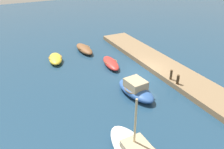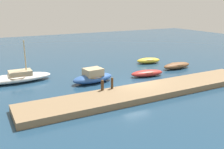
{
  "view_description": "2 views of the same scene",
  "coord_description": "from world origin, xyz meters",
  "px_view_note": "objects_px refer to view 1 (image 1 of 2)",
  "views": [
    {
      "loc": [
        -15.95,
        11.56,
        10.31
      ],
      "look_at": [
        -0.95,
        3.89,
        1.28
      ],
      "focal_mm": 36.59,
      "sensor_mm": 36.0,
      "label": 1
    },
    {
      "loc": [
        -12.0,
        -18.28,
        7.1
      ],
      "look_at": [
        -0.88,
        2.54,
        0.55
      ],
      "focal_mm": 40.94,
      "sensor_mm": 36.0,
      "label": 2
    }
  ],
  "objects_px": {
    "rowboat_brown": "(84,49)",
    "dinghy_yellow": "(55,59)",
    "mooring_post_mid_west": "(171,75)",
    "motorboat_blue": "(136,89)",
    "mooring_post_west": "(178,79)",
    "rowboat_red": "(111,63)"
  },
  "relations": [
    {
      "from": "dinghy_yellow",
      "to": "mooring_post_mid_west",
      "type": "bearing_deg",
      "value": -129.18
    },
    {
      "from": "mooring_post_west",
      "to": "mooring_post_mid_west",
      "type": "distance_m",
      "value": 0.87
    },
    {
      "from": "rowboat_red",
      "to": "mooring_post_west",
      "type": "bearing_deg",
      "value": -147.12
    },
    {
      "from": "dinghy_yellow",
      "to": "mooring_post_mid_west",
      "type": "height_order",
      "value": "mooring_post_mid_west"
    },
    {
      "from": "motorboat_blue",
      "to": "mooring_post_west",
      "type": "xyz_separation_m",
      "value": [
        -0.8,
        -3.66,
        0.35
      ]
    },
    {
      "from": "rowboat_brown",
      "to": "mooring_post_west",
      "type": "distance_m",
      "value": 12.1
    },
    {
      "from": "motorboat_blue",
      "to": "mooring_post_mid_west",
      "type": "distance_m",
      "value": 3.68
    },
    {
      "from": "rowboat_red",
      "to": "dinghy_yellow",
      "type": "bearing_deg",
      "value": 60.72
    },
    {
      "from": "motorboat_blue",
      "to": "mooring_post_west",
      "type": "relative_size",
      "value": 5.03
    },
    {
      "from": "dinghy_yellow",
      "to": "rowboat_brown",
      "type": "bearing_deg",
      "value": -61.0
    },
    {
      "from": "rowboat_brown",
      "to": "mooring_post_mid_west",
      "type": "xyz_separation_m",
      "value": [
        -10.51,
        -4.06,
        0.58
      ]
    },
    {
      "from": "motorboat_blue",
      "to": "dinghy_yellow",
      "type": "relative_size",
      "value": 1.31
    },
    {
      "from": "rowboat_brown",
      "to": "mooring_post_west",
      "type": "relative_size",
      "value": 4.53
    },
    {
      "from": "rowboat_red",
      "to": "mooring_post_west",
      "type": "xyz_separation_m",
      "value": [
        -6.52,
        -3.02,
        0.57
      ]
    },
    {
      "from": "rowboat_brown",
      "to": "dinghy_yellow",
      "type": "bearing_deg",
      "value": 105.81
    },
    {
      "from": "motorboat_blue",
      "to": "mooring_post_west",
      "type": "height_order",
      "value": "motorboat_blue"
    },
    {
      "from": "dinghy_yellow",
      "to": "mooring_post_mid_west",
      "type": "relative_size",
      "value": 3.55
    },
    {
      "from": "rowboat_brown",
      "to": "dinghy_yellow",
      "type": "relative_size",
      "value": 1.18
    },
    {
      "from": "motorboat_blue",
      "to": "rowboat_red",
      "type": "bearing_deg",
      "value": -11.68
    },
    {
      "from": "rowboat_red",
      "to": "dinghy_yellow",
      "type": "relative_size",
      "value": 1.13
    },
    {
      "from": "rowboat_red",
      "to": "mooring_post_west",
      "type": "distance_m",
      "value": 7.21
    },
    {
      "from": "rowboat_brown",
      "to": "mooring_post_mid_west",
      "type": "bearing_deg",
      "value": -161.28
    }
  ]
}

